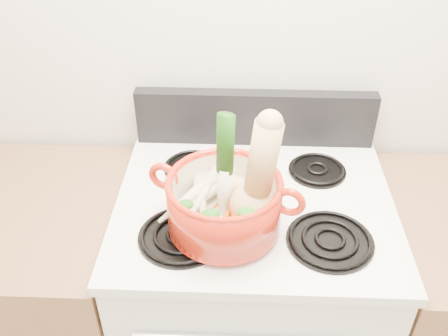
{
  "coord_description": "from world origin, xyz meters",
  "views": [
    {
      "loc": [
        -0.04,
        0.32,
        1.86
      ],
      "look_at": [
        -0.08,
        1.25,
        1.17
      ],
      "focal_mm": 40.0,
      "sensor_mm": 36.0,
      "label": 1
    }
  ],
  "objects_px": {
    "stove_body": "(249,310)",
    "squash": "(259,174)",
    "leek": "(225,164)",
    "dutch_oven": "(224,204)"
  },
  "relations": [
    {
      "from": "stove_body",
      "to": "leek",
      "type": "height_order",
      "value": "leek"
    },
    {
      "from": "stove_body",
      "to": "dutch_oven",
      "type": "distance_m",
      "value": 0.6
    },
    {
      "from": "leek",
      "to": "stove_body",
      "type": "bearing_deg",
      "value": 73.02
    },
    {
      "from": "stove_body",
      "to": "squash",
      "type": "bearing_deg",
      "value": -89.02
    },
    {
      "from": "dutch_oven",
      "to": "leek",
      "type": "height_order",
      "value": "leek"
    },
    {
      "from": "dutch_oven",
      "to": "squash",
      "type": "distance_m",
      "value": 0.13
    },
    {
      "from": "dutch_oven",
      "to": "squash",
      "type": "relative_size",
      "value": 1.0
    },
    {
      "from": "squash",
      "to": "leek",
      "type": "height_order",
      "value": "squash"
    },
    {
      "from": "stove_body",
      "to": "dutch_oven",
      "type": "bearing_deg",
      "value": -122.88
    },
    {
      "from": "stove_body",
      "to": "squash",
      "type": "distance_m",
      "value": 0.69
    }
  ]
}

